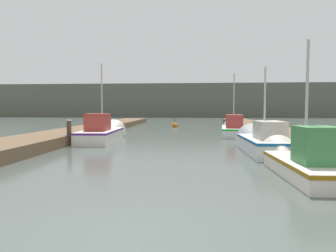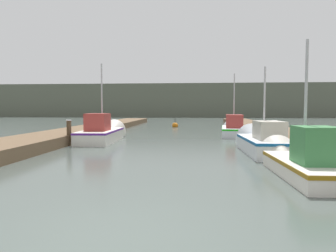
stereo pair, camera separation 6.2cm
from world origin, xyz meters
name	(u,v)px [view 1 (the left image)]	position (x,y,z in m)	size (l,w,h in m)	color
ground_plane	(121,241)	(0.00, 0.00, 0.00)	(200.00, 200.00, 0.00)	#47514C
dock_left	(83,132)	(-6.52, 16.00, 0.26)	(2.84, 40.00, 0.52)	brown
dock_right	(276,133)	(6.52, 16.00, 0.26)	(2.84, 40.00, 0.52)	brown
distant_shore_ridge	(187,101)	(0.00, 64.61, 3.46)	(120.00, 16.00, 6.93)	#565B4C
fishing_boat_0	(300,160)	(4.17, 4.83, 0.38)	(1.58, 4.61, 4.23)	silver
fishing_boat_1	(263,142)	(4.07, 9.02, 0.45)	(1.77, 4.78, 4.09)	silver
fishing_boat_2	(104,132)	(-4.12, 12.97, 0.48)	(1.91, 5.71, 4.88)	silver
fishing_boat_3	(233,128)	(3.95, 17.33, 0.46)	(2.12, 5.79, 4.72)	silver
mooring_piling_0	(274,132)	(5.26, 11.75, 0.64)	(0.29, 0.29, 1.26)	#473523
mooring_piling_1	(69,133)	(-5.16, 10.46, 0.66)	(0.26, 0.26, 1.30)	#473523
channel_buoy	(175,125)	(-0.68, 25.46, 0.17)	(0.59, 0.59, 1.09)	#BF6513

